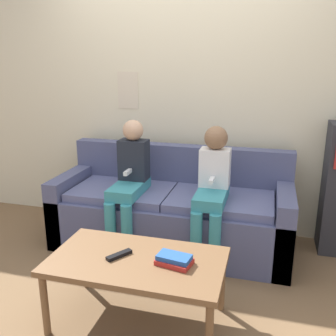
{
  "coord_description": "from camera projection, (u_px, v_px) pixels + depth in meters",
  "views": [
    {
      "loc": [
        0.78,
        -2.46,
        1.6
      ],
      "look_at": [
        0.0,
        0.36,
        0.75
      ],
      "focal_mm": 40.0,
      "sensor_mm": 36.0,
      "label": 1
    }
  ],
  "objects": [
    {
      "name": "couch",
      "position": [
        172.0,
        213.0,
        3.3
      ],
      "size": [
        2.02,
        0.77,
        0.85
      ],
      "color": "#4C5175",
      "rests_on": "ground_plane"
    },
    {
      "name": "person_left",
      "position": [
        129.0,
        180.0,
        3.11
      ],
      "size": [
        0.24,
        0.54,
        1.12
      ],
      "color": "teal",
      "rests_on": "ground_plane"
    },
    {
      "name": "ground_plane",
      "position": [
        156.0,
        272.0,
        2.92
      ],
      "size": [
        10.0,
        10.0,
        0.0
      ],
      "primitive_type": "plane",
      "color": "brown"
    },
    {
      "name": "wall_back",
      "position": [
        186.0,
        93.0,
        3.46
      ],
      "size": [
        8.0,
        0.06,
        2.6
      ],
      "color": "beige",
      "rests_on": "ground_plane"
    },
    {
      "name": "tv_remote",
      "position": [
        119.0,
        255.0,
        2.28
      ],
      "size": [
        0.13,
        0.16,
        0.02
      ],
      "rotation": [
        0.0,
        0.0,
        -0.58
      ],
      "color": "black",
      "rests_on": "coffee_table"
    },
    {
      "name": "coffee_table",
      "position": [
        137.0,
        265.0,
        2.27
      ],
      "size": [
        1.06,
        0.59,
        0.44
      ],
      "color": "brown",
      "rests_on": "ground_plane"
    },
    {
      "name": "person_right",
      "position": [
        212.0,
        187.0,
        2.94
      ],
      "size": [
        0.24,
        0.54,
        1.1
      ],
      "color": "teal",
      "rests_on": "ground_plane"
    },
    {
      "name": "book_stack",
      "position": [
        174.0,
        260.0,
        2.19
      ],
      "size": [
        0.22,
        0.17,
        0.06
      ],
      "color": "red",
      "rests_on": "coffee_table"
    }
  ]
}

